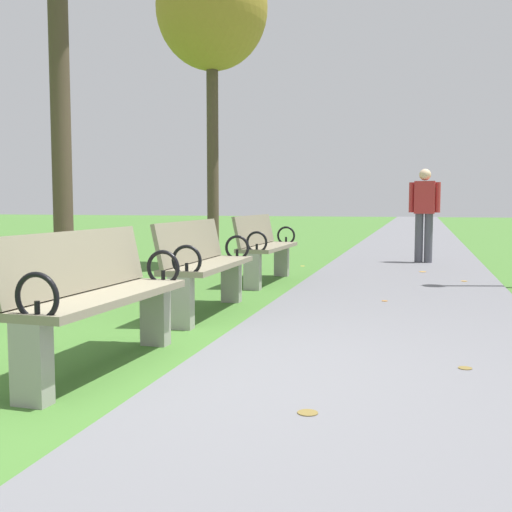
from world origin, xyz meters
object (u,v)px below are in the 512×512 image
park_bench_2 (204,264)px  park_bench_3 (265,246)px  pedestrian_walking (424,210)px  tree_3 (212,11)px  park_bench_1 (96,295)px

park_bench_2 → park_bench_3: 2.45m
park_bench_2 → park_bench_3: same height
park_bench_2 → pedestrian_walking: (2.07, 5.60, 0.44)m
pedestrian_walking → tree_3: bearing=-156.8°
park_bench_1 → tree_3: bearing=101.7°
park_bench_2 → park_bench_3: bearing=90.0°
park_bench_1 → pedestrian_walking: 7.98m
park_bench_1 → park_bench_3: (-0.00, 4.54, 0.00)m
park_bench_3 → pedestrian_walking: size_ratio=1.00×
park_bench_3 → park_bench_2: bearing=-90.0°
park_bench_2 → park_bench_3: size_ratio=0.99×
park_bench_1 → park_bench_2: 2.09m
park_bench_3 → tree_3: 4.23m
park_bench_2 → tree_3: size_ratio=0.31×
park_bench_1 → park_bench_3: bearing=90.0°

